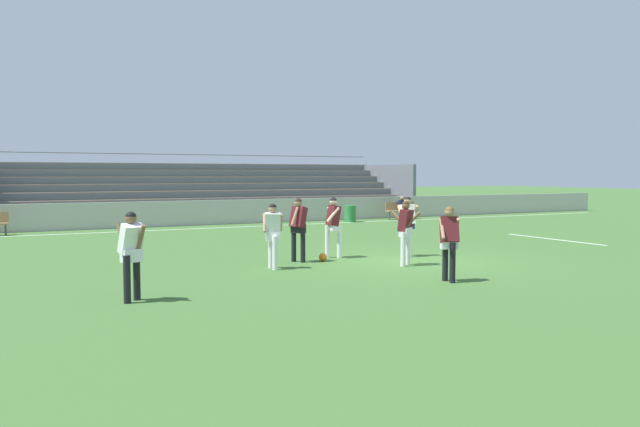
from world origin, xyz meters
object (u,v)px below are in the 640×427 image
at_px(player_white_challenging, 407,221).
at_px(player_white_on_ball, 273,230).
at_px(player_dark_overlapping, 406,227).
at_px(soccer_ball, 323,257).
at_px(trash_bin, 350,214).
at_px(spectator_seated, 403,206).
at_px(player_white_trailing_run, 131,248).
at_px(player_dark_deep_cover, 298,224).
at_px(player_dark_pressing_high, 449,237).
at_px(bleacher_stand, 214,190).
at_px(bench_far_left, 401,209).
at_px(player_dark_wide_right, 333,222).

distance_m(player_white_challenging, player_white_on_ball, 4.35).
bearing_deg(player_dark_overlapping, soccer_ball, 132.31).
xyz_separation_m(trash_bin, soccer_ball, (-7.51, -11.55, -0.30)).
relative_size(spectator_seated, player_white_trailing_run, 0.73).
xyz_separation_m(spectator_seated, player_dark_deep_cover, (-11.44, -11.66, 0.32)).
height_order(trash_bin, player_white_trailing_run, player_white_trailing_run).
xyz_separation_m(player_white_trailing_run, player_dark_overlapping, (7.12, 1.46, 0.00)).
xyz_separation_m(player_white_challenging, player_dark_pressing_high, (-1.64, -3.88, -0.05)).
bearing_deg(trash_bin, spectator_seated, 4.43).
height_order(bleacher_stand, soccer_ball, bleacher_stand).
relative_size(player_dark_deep_cover, player_white_trailing_run, 1.03).
relative_size(bleacher_stand, player_dark_pressing_high, 13.31).
bearing_deg(bleacher_stand, bench_far_left, -31.56).
bearing_deg(bench_far_left, player_dark_wide_right, -131.72).
bearing_deg(player_dark_deep_cover, player_dark_pressing_high, -69.20).
relative_size(player_white_challenging, player_dark_pressing_high, 1.04).
xyz_separation_m(bench_far_left, player_dark_pressing_high, (-9.83, -16.04, 0.43)).
bearing_deg(bleacher_stand, player_white_on_ball, -103.11).
xyz_separation_m(player_white_challenging, player_white_trailing_run, (-8.19, -2.90, -0.04)).
height_order(player_dark_wide_right, player_dark_pressing_high, player_dark_wide_right).
bearing_deg(player_dark_overlapping, player_dark_deep_cover, 140.30).
distance_m(bleacher_stand, trash_bin, 7.61).
relative_size(player_dark_wide_right, player_white_trailing_run, 1.02).
relative_size(spectator_seated, player_dark_deep_cover, 0.71).
bearing_deg(spectator_seated, bench_far_left, 90.00).
height_order(player_dark_deep_cover, soccer_ball, player_dark_deep_cover).
bearing_deg(player_dark_overlapping, player_white_trailing_run, -168.37).
bearing_deg(soccer_ball, player_dark_pressing_high, -76.94).
bearing_deg(player_dark_deep_cover, bench_far_left, 45.81).
height_order(bench_far_left, player_dark_deep_cover, player_dark_deep_cover).
distance_m(player_white_on_ball, soccer_ball, 2.04).
xyz_separation_m(bleacher_stand, player_white_challenging, (0.20, -17.30, -0.50)).
height_order(player_dark_deep_cover, player_dark_pressing_high, player_dark_deep_cover).
distance_m(player_dark_deep_cover, soccer_ball, 1.14).
xyz_separation_m(player_white_trailing_run, soccer_ball, (5.59, 3.14, -0.88)).
xyz_separation_m(spectator_seated, player_dark_pressing_high, (-9.83, -15.92, 0.28)).
distance_m(bleacher_stand, player_dark_pressing_high, 21.25).
distance_m(trash_bin, player_dark_wide_right, 13.08).
xyz_separation_m(trash_bin, player_dark_overlapping, (-5.99, -13.22, 0.59)).
distance_m(spectator_seated, player_dark_overlapping, 16.35).
bearing_deg(player_dark_deep_cover, soccer_ball, -12.08).
height_order(bench_far_left, soccer_ball, bench_far_left).
distance_m(bench_far_left, player_dark_overlapping, 16.45).
bearing_deg(player_white_trailing_run, player_dark_wide_right, 30.31).
xyz_separation_m(player_white_on_ball, soccer_ball, (1.74, 0.66, -0.85)).
height_order(bench_far_left, trash_bin, bench_far_left).
bearing_deg(bleacher_stand, soccer_ball, -97.97).
xyz_separation_m(bench_far_left, player_white_trailing_run, (-16.37, -15.05, 0.44)).
bearing_deg(trash_bin, player_dark_deep_cover, -125.63).
bearing_deg(player_dark_pressing_high, bleacher_stand, 86.12).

